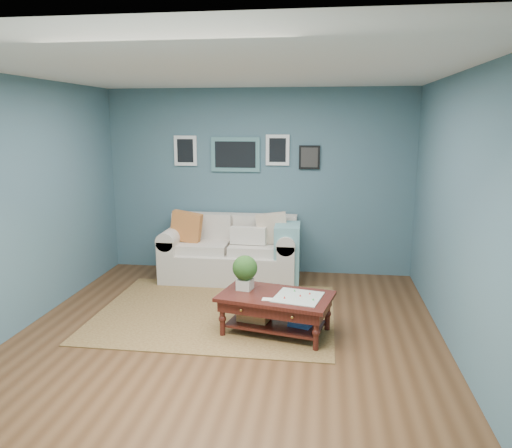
# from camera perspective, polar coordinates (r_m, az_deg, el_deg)

# --- Properties ---
(room_shell) EXTENTS (5.00, 5.02, 2.70)m
(room_shell) POSITION_cam_1_polar(r_m,az_deg,el_deg) (4.99, -3.56, 1.60)
(room_shell) COLOR brown
(room_shell) RESTS_ON ground
(area_rug) EXTENTS (2.76, 2.20, 0.01)m
(area_rug) POSITION_cam_1_polar(r_m,az_deg,el_deg) (6.02, -4.57, -10.04)
(area_rug) COLOR brown
(area_rug) RESTS_ON ground
(loveseat) EXTENTS (1.95, 0.88, 1.00)m
(loveseat) POSITION_cam_1_polar(r_m,az_deg,el_deg) (7.13, -2.25, -3.14)
(loveseat) COLOR beige
(loveseat) RESTS_ON ground
(coffee_table) EXTENTS (1.28, 0.91, 0.81)m
(coffee_table) POSITION_cam_1_polar(r_m,az_deg,el_deg) (5.37, 1.66, -8.72)
(coffee_table) COLOR black
(coffee_table) RESTS_ON ground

